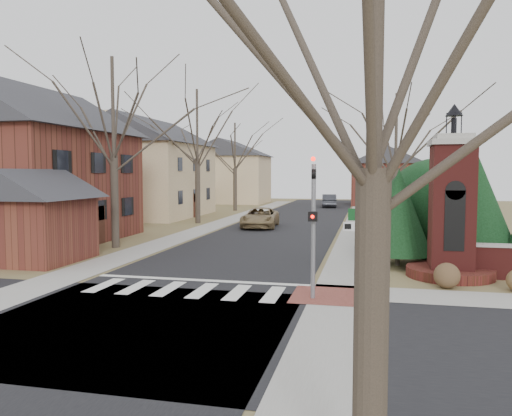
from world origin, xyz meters
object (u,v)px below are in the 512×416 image
(pickup_truck, at_px, (260,218))
(distant_car, at_px, (329,201))
(brick_gate_monument, at_px, (451,220))
(sign_post, at_px, (357,233))
(traffic_signal_pole, at_px, (313,216))

(pickup_truck, relative_size, distant_car, 1.14)
(brick_gate_monument, height_order, distant_car, brick_gate_monument)
(sign_post, distance_m, pickup_truck, 19.48)
(distant_car, bearing_deg, traffic_signal_pole, 88.30)
(pickup_truck, bearing_deg, sign_post, -72.75)
(brick_gate_monument, bearing_deg, pickup_truck, 125.16)
(brick_gate_monument, xyz_separation_m, pickup_truck, (-10.60, 15.05, -1.46))
(traffic_signal_pole, relative_size, sign_post, 1.64)
(sign_post, distance_m, distant_car, 40.66)
(pickup_truck, bearing_deg, distant_car, 77.40)
(traffic_signal_pole, xyz_separation_m, pickup_truck, (-5.90, 19.47, -1.88))
(brick_gate_monument, bearing_deg, distant_car, 101.18)
(pickup_truck, distance_m, distant_car, 22.62)
(traffic_signal_pole, distance_m, brick_gate_monument, 6.47)
(sign_post, bearing_deg, traffic_signal_pole, -132.43)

